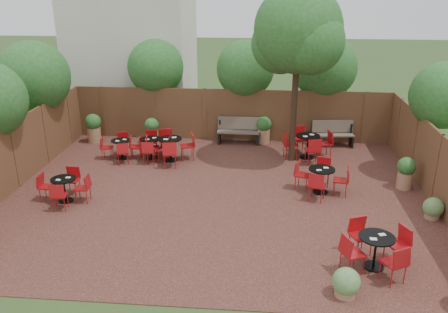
{
  "coord_description": "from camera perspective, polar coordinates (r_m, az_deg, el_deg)",
  "views": [
    {
      "loc": [
        1.27,
        -12.08,
        5.78
      ],
      "look_at": [
        0.14,
        0.5,
        1.0
      ],
      "focal_mm": 37.15,
      "sensor_mm": 36.0,
      "label": 1
    }
  ],
  "objects": [
    {
      "name": "neighbour_building",
      "position": [
        20.97,
        -11.28,
        15.48
      ],
      "size": [
        5.0,
        4.0,
        8.0
      ],
      "primitive_type": "cube",
      "color": "silver",
      "rests_on": "ground"
    },
    {
      "name": "park_bench_right",
      "position": [
        17.7,
        13.22,
        2.83
      ],
      "size": [
        1.57,
        0.66,
        0.94
      ],
      "rotation": [
        0.0,
        0.0,
        0.11
      ],
      "color": "brown",
      "rests_on": "courtyard_paving"
    },
    {
      "name": "courtyard_paving",
      "position": [
        13.45,
        -0.8,
        -4.68
      ],
      "size": [
        12.0,
        10.0,
        0.02
      ],
      "primitive_type": "cube",
      "color": "black",
      "rests_on": "ground"
    },
    {
      "name": "fence_left",
      "position": [
        14.89,
        -24.45,
        0.07
      ],
      "size": [
        0.08,
        10.0,
        2.0
      ],
      "primitive_type": "cube",
      "color": "#4C341C",
      "rests_on": "ground"
    },
    {
      "name": "bistro_tables",
      "position": [
        14.32,
        -0.38,
        -1.1
      ],
      "size": [
        9.39,
        8.22,
        0.94
      ],
      "color": "black",
      "rests_on": "courtyard_paving"
    },
    {
      "name": "fence_back",
      "position": [
        17.78,
        0.84,
        5.13
      ],
      "size": [
        12.0,
        0.08,
        2.0
      ],
      "primitive_type": "cube",
      "color": "#4C341C",
      "rests_on": "ground"
    },
    {
      "name": "low_shrubs",
      "position": [
        10.62,
        23.65,
        -12.12
      ],
      "size": [
        3.28,
        4.23,
        0.7
      ],
      "color": "#976A4B",
      "rests_on": "courtyard_paving"
    },
    {
      "name": "courtyard_tree",
      "position": [
        15.14,
        9.06,
        14.54
      ],
      "size": [
        2.89,
        2.81,
        5.76
      ],
      "rotation": [
        0.0,
        0.0,
        0.22
      ],
      "color": "black",
      "rests_on": "courtyard_paving"
    },
    {
      "name": "park_bench_left",
      "position": [
        17.54,
        1.79,
        3.28
      ],
      "size": [
        1.59,
        0.54,
        0.98
      ],
      "rotation": [
        0.0,
        0.0,
        -0.02
      ],
      "color": "brown",
      "rests_on": "courtyard_paving"
    },
    {
      "name": "planters",
      "position": [
        16.68,
        -2.09,
        2.54
      ],
      "size": [
        11.21,
        4.35,
        1.1
      ],
      "color": "#976A4B",
      "rests_on": "courtyard_paving"
    },
    {
      "name": "overhang_foliage",
      "position": [
        15.6,
        -7.5,
        9.12
      ],
      "size": [
        15.47,
        10.69,
        2.45
      ],
      "color": "#205B1D",
      "rests_on": "ground"
    },
    {
      "name": "ground",
      "position": [
        13.45,
        -0.8,
        -4.72
      ],
      "size": [
        80.0,
        80.0,
        0.0
      ],
      "primitive_type": "plane",
      "color": "#354F23",
      "rests_on": "ground"
    },
    {
      "name": "fence_right",
      "position": [
        13.82,
        24.77,
        -1.5
      ],
      "size": [
        0.08,
        10.0,
        2.0
      ],
      "primitive_type": "cube",
      "color": "#4C341C",
      "rests_on": "ground"
    }
  ]
}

